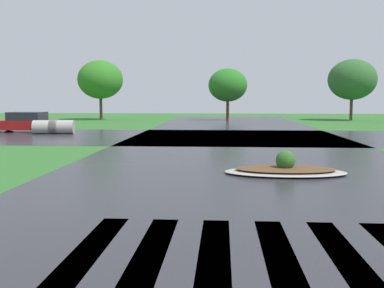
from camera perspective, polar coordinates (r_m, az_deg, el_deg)
asphalt_roadway at (r=12.59m, az=7.50°, el=-4.09°), size 11.68×80.00×0.01m
asphalt_cross_road at (r=25.10m, az=5.71°, el=0.91°), size 90.00×10.51×0.01m
crosswalk_stripes at (r=6.64m, az=10.90°, el=-13.33°), size 5.85×3.17×0.01m
median_island at (r=13.11m, az=11.78°, el=-3.19°), size 3.47×1.74×0.68m
car_silver_hatch at (r=30.64m, az=-20.64°, el=2.58°), size 4.17×2.19×1.27m
drainage_pipe_stack at (r=28.29m, az=-17.19°, el=2.07°), size 2.48×1.15×0.83m
background_treeline at (r=43.95m, az=12.48°, el=8.04°), size 40.24×5.84×6.10m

